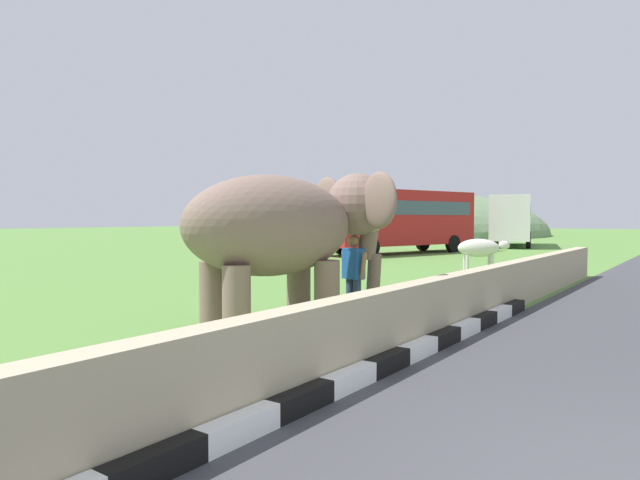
{
  "coord_description": "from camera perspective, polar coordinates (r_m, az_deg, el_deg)",
  "views": [
    {
      "loc": [
        -4.28,
        0.23,
        1.97
      ],
      "look_at": [
        3.38,
        5.72,
        1.6
      ],
      "focal_mm": 31.08,
      "sensor_mm": 36.0,
      "label": 1
    }
  ],
  "objects": [
    {
      "name": "bus_red",
      "position": [
        31.25,
        8.18,
        2.43
      ],
      "size": [
        10.34,
        5.32,
        3.5
      ],
      "color": "#B21E1E",
      "rests_on": "ground_plane"
    },
    {
      "name": "barrier_parapet",
      "position": [
        7.42,
        5.28,
        -9.19
      ],
      "size": [
        28.0,
        0.36,
        1.0
      ],
      "primitive_type": "cube",
      "color": "tan",
      "rests_on": "ground_plane"
    },
    {
      "name": "person_handler",
      "position": [
        10.56,
        3.47,
        -3.43
      ],
      "size": [
        0.33,
        0.67,
        1.66
      ],
      "color": "navy",
      "rests_on": "ground_plane"
    },
    {
      "name": "elephant",
      "position": [
        9.51,
        -3.23,
        1.3
      ],
      "size": [
        4.07,
        3.06,
        2.81
      ],
      "color": "#7E6458",
      "rests_on": "ground_plane"
    },
    {
      "name": "hill_east",
      "position": [
        66.58,
        8.62,
        0.53
      ],
      "size": [
        40.09,
        32.07,
        10.61
      ],
      "color": "#647F58",
      "rests_on": "ground_plane"
    },
    {
      "name": "bus_white",
      "position": [
        41.3,
        19.11,
        2.27
      ],
      "size": [
        8.94,
        4.62,
        3.5
      ],
      "color": "silver",
      "rests_on": "ground_plane"
    },
    {
      "name": "cow_near",
      "position": [
        20.92,
        16.13,
        -0.86
      ],
      "size": [
        1.43,
        1.78,
        1.23
      ],
      "color": "beige",
      "rests_on": "ground_plane"
    },
    {
      "name": "striped_curb",
      "position": [
        5.5,
        -4.95,
        -17.42
      ],
      "size": [
        16.2,
        0.2,
        0.24
      ],
      "color": "white",
      "rests_on": "ground_plane"
    }
  ]
}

